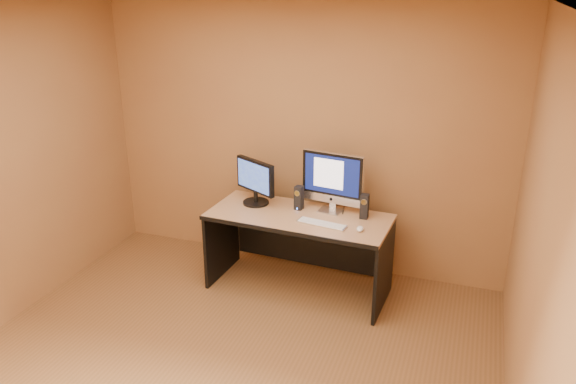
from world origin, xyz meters
name	(u,v)px	position (x,y,z in m)	size (l,w,h in m)	color
floor	(215,380)	(0.00, 0.00, 0.00)	(4.00, 4.00, 0.00)	brown
walls	(206,217)	(0.00, 0.00, 1.30)	(4.00, 4.00, 2.60)	olive
ceiling	(193,6)	(0.00, 0.00, 2.60)	(4.00, 4.00, 0.00)	white
desk	(298,253)	(0.17, 1.43, 0.38)	(1.63, 0.71, 0.75)	tan
imac	(331,182)	(0.41, 1.61, 1.03)	(0.58, 0.21, 0.56)	silver
second_monitor	(255,182)	(-0.30, 1.56, 0.97)	(0.49, 0.24, 0.43)	black
speaker_left	(299,198)	(0.12, 1.56, 0.87)	(0.07, 0.07, 0.22)	black
speaker_right	(364,206)	(0.73, 1.56, 0.87)	(0.07, 0.07, 0.22)	black
keyboard	(322,224)	(0.42, 1.30, 0.76)	(0.44, 0.12, 0.02)	silver
mouse	(360,229)	(0.76, 1.29, 0.77)	(0.06, 0.10, 0.04)	white
cable_a	(344,209)	(0.52, 1.69, 0.76)	(0.01, 0.01, 0.22)	black
cable_b	(331,206)	(0.39, 1.72, 0.76)	(0.01, 0.01, 0.18)	black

